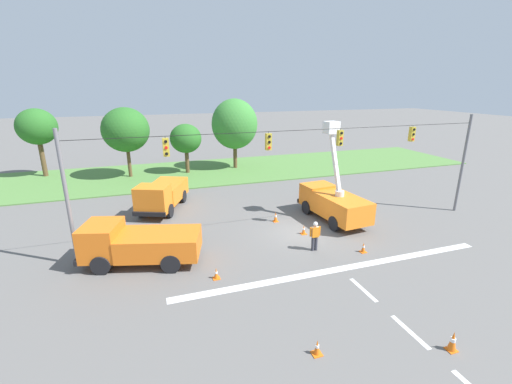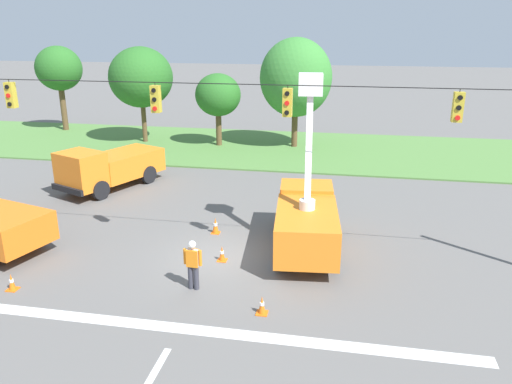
{
  "view_description": "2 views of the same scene",
  "coord_description": "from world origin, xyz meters",
  "px_view_note": "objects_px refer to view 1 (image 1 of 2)",
  "views": [
    {
      "loc": [
        -9.17,
        -18.43,
        9.13
      ],
      "look_at": [
        -1.78,
        3.63,
        1.86
      ],
      "focal_mm": 24.0,
      "sensor_mm": 36.0,
      "label": 1
    },
    {
      "loc": [
        4.53,
        -16.94,
        8.5
      ],
      "look_at": [
        0.8,
        3.18,
        1.66
      ],
      "focal_mm": 35.0,
      "sensor_mm": 36.0,
      "label": 2
    }
  ],
  "objects_px": {
    "traffic_cone_mid_left": "(304,230)",
    "tree_centre": "(186,139)",
    "utility_truck_support_near": "(138,243)",
    "traffic_cone_lane_edge_a": "(276,217)",
    "tree_east": "(235,124)",
    "road_worker": "(315,234)",
    "traffic_cone_near_bucket": "(216,274)",
    "tree_west": "(126,130)",
    "traffic_cone_foreground_left": "(317,348)",
    "traffic_cone_mid_right": "(363,248)",
    "traffic_cone_foreground_right": "(453,341)",
    "tree_far_west": "(37,127)",
    "utility_truck_bucket_lift": "(333,201)",
    "utility_truck_support_far": "(162,194)"
  },
  "relations": [
    {
      "from": "traffic_cone_mid_left",
      "to": "tree_centre",
      "type": "bearing_deg",
      "value": 104.84
    },
    {
      "from": "utility_truck_support_near",
      "to": "traffic_cone_lane_edge_a",
      "type": "height_order",
      "value": "utility_truck_support_near"
    },
    {
      "from": "tree_east",
      "to": "traffic_cone_lane_edge_a",
      "type": "height_order",
      "value": "tree_east"
    },
    {
      "from": "road_worker",
      "to": "traffic_cone_near_bucket",
      "type": "xyz_separation_m",
      "value": [
        -6.02,
        -1.2,
        -0.72
      ]
    },
    {
      "from": "tree_west",
      "to": "traffic_cone_foreground_left",
      "type": "bearing_deg",
      "value": -76.73
    },
    {
      "from": "traffic_cone_foreground_left",
      "to": "traffic_cone_mid_right",
      "type": "bearing_deg",
      "value": 44.45
    },
    {
      "from": "tree_east",
      "to": "traffic_cone_foreground_right",
      "type": "relative_size",
      "value": 9.9
    },
    {
      "from": "tree_far_west",
      "to": "traffic_cone_foreground_right",
      "type": "distance_m",
      "value": 38.24
    },
    {
      "from": "road_worker",
      "to": "traffic_cone_foreground_right",
      "type": "distance_m",
      "value": 8.67
    },
    {
      "from": "tree_west",
      "to": "traffic_cone_near_bucket",
      "type": "height_order",
      "value": "tree_west"
    },
    {
      "from": "tree_centre",
      "to": "traffic_cone_foreground_right",
      "type": "height_order",
      "value": "tree_centre"
    },
    {
      "from": "tree_far_west",
      "to": "traffic_cone_foreground_right",
      "type": "height_order",
      "value": "tree_far_west"
    },
    {
      "from": "traffic_cone_foreground_left",
      "to": "tree_west",
      "type": "bearing_deg",
      "value": 103.27
    },
    {
      "from": "tree_west",
      "to": "road_worker",
      "type": "relative_size",
      "value": 4.01
    },
    {
      "from": "tree_centre",
      "to": "utility_truck_support_near",
      "type": "distance_m",
      "value": 19.78
    },
    {
      "from": "traffic_cone_lane_edge_a",
      "to": "tree_east",
      "type": "bearing_deg",
      "value": 84.56
    },
    {
      "from": "tree_far_west",
      "to": "utility_truck_bucket_lift",
      "type": "xyz_separation_m",
      "value": [
        22.15,
        -19.96,
        -3.74
      ]
    },
    {
      "from": "utility_truck_support_near",
      "to": "traffic_cone_foreground_left",
      "type": "relative_size",
      "value": 11.02
    },
    {
      "from": "tree_far_west",
      "to": "utility_truck_bucket_lift",
      "type": "relative_size",
      "value": 1.02
    },
    {
      "from": "traffic_cone_foreground_right",
      "to": "utility_truck_bucket_lift",
      "type": "bearing_deg",
      "value": 78.87
    },
    {
      "from": "utility_truck_bucket_lift",
      "to": "traffic_cone_foreground_left",
      "type": "relative_size",
      "value": 11.44
    },
    {
      "from": "utility_truck_support_far",
      "to": "road_worker",
      "type": "xyz_separation_m",
      "value": [
        7.81,
        -9.81,
        -0.22
      ]
    },
    {
      "from": "tree_west",
      "to": "traffic_cone_foreground_right",
      "type": "distance_m",
      "value": 31.8
    },
    {
      "from": "road_worker",
      "to": "traffic_cone_mid_right",
      "type": "xyz_separation_m",
      "value": [
        2.54,
        -1.11,
        -0.71
      ]
    },
    {
      "from": "utility_truck_support_near",
      "to": "tree_centre",
      "type": "bearing_deg",
      "value": 74.81
    },
    {
      "from": "road_worker",
      "to": "tree_east",
      "type": "bearing_deg",
      "value": 87.14
    },
    {
      "from": "utility_truck_bucket_lift",
      "to": "traffic_cone_mid_left",
      "type": "relative_size",
      "value": 11.21
    },
    {
      "from": "utility_truck_support_near",
      "to": "traffic_cone_mid_right",
      "type": "xyz_separation_m",
      "value": [
        12.13,
        -2.82,
        -0.88
      ]
    },
    {
      "from": "tree_far_west",
      "to": "tree_east",
      "type": "height_order",
      "value": "tree_east"
    },
    {
      "from": "tree_far_west",
      "to": "traffic_cone_mid_right",
      "type": "xyz_separation_m",
      "value": [
        21.25,
        -24.94,
        -4.84
      ]
    },
    {
      "from": "road_worker",
      "to": "traffic_cone_mid_left",
      "type": "relative_size",
      "value": 2.91
    },
    {
      "from": "tree_west",
      "to": "tree_east",
      "type": "xyz_separation_m",
      "value": [
        11.36,
        0.45,
        0.13
      ]
    },
    {
      "from": "utility_truck_bucket_lift",
      "to": "traffic_cone_foreground_left",
      "type": "distance_m",
      "value": 13.24
    },
    {
      "from": "traffic_cone_mid_left",
      "to": "traffic_cone_mid_right",
      "type": "xyz_separation_m",
      "value": [
        2.12,
        -3.35,
        -0.0
      ]
    },
    {
      "from": "tree_far_west",
      "to": "utility_truck_support_near",
      "type": "height_order",
      "value": "tree_far_west"
    },
    {
      "from": "utility_truck_bucket_lift",
      "to": "utility_truck_support_far",
      "type": "xyz_separation_m",
      "value": [
        -11.26,
        5.94,
        -0.17
      ]
    },
    {
      "from": "tree_east",
      "to": "traffic_cone_mid_left",
      "type": "relative_size",
      "value": 12.8
    },
    {
      "from": "utility_truck_bucket_lift",
      "to": "traffic_cone_lane_edge_a",
      "type": "distance_m",
      "value": 4.19
    },
    {
      "from": "tree_centre",
      "to": "traffic_cone_foreground_right",
      "type": "xyz_separation_m",
      "value": [
        5.45,
        -29.24,
        -3.35
      ]
    },
    {
      "from": "traffic_cone_foreground_left",
      "to": "traffic_cone_mid_left",
      "type": "relative_size",
      "value": 0.98
    },
    {
      "from": "utility_truck_support_far",
      "to": "traffic_cone_foreground_right",
      "type": "bearing_deg",
      "value": -64.43
    },
    {
      "from": "traffic_cone_mid_right",
      "to": "traffic_cone_mid_left",
      "type": "bearing_deg",
      "value": 122.33
    },
    {
      "from": "traffic_cone_foreground_right",
      "to": "traffic_cone_lane_edge_a",
      "type": "bearing_deg",
      "value": 96.42
    },
    {
      "from": "tree_east",
      "to": "utility_truck_bucket_lift",
      "type": "relative_size",
      "value": 1.14
    },
    {
      "from": "utility_truck_bucket_lift",
      "to": "traffic_cone_mid_right",
      "type": "relative_size",
      "value": 11.32
    },
    {
      "from": "utility_truck_bucket_lift",
      "to": "traffic_cone_mid_left",
      "type": "bearing_deg",
      "value": -151.74
    },
    {
      "from": "tree_centre",
      "to": "traffic_cone_mid_right",
      "type": "xyz_separation_m",
      "value": [
        7.0,
        -21.75,
        -3.46
      ]
    },
    {
      "from": "tree_centre",
      "to": "traffic_cone_near_bucket",
      "type": "xyz_separation_m",
      "value": [
        -1.57,
        -21.84,
        -3.46
      ]
    },
    {
      "from": "traffic_cone_foreground_right",
      "to": "traffic_cone_mid_right",
      "type": "relative_size",
      "value": 1.3
    },
    {
      "from": "tree_east",
      "to": "traffic_cone_mid_left",
      "type": "height_order",
      "value": "tree_east"
    }
  ]
}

